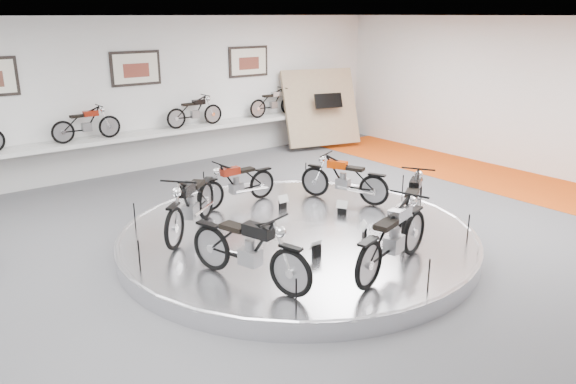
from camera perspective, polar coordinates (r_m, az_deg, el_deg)
floor at (r=10.07m, az=2.06°, el=-6.00°), size 16.00×16.00×0.00m
ceiling at (r=9.23m, az=2.35°, el=17.39°), size 16.00×16.00×0.00m
wall_back at (r=15.39m, az=-15.05°, el=9.45°), size 16.00×0.00×16.00m
wall_right at (r=15.77m, az=25.32°, el=8.55°), size 0.00×14.00×14.00m
orange_carpet_strip at (r=15.12m, az=22.24°, el=0.84°), size 2.40×12.60×0.01m
dado_band at (r=15.63m, az=-14.61°, el=4.18°), size 15.68×0.04×1.10m
display_platform at (r=10.23m, az=0.99°, el=-4.70°), size 6.40×6.40×0.30m
platform_rim at (r=10.18m, az=1.00°, el=-4.08°), size 6.40×6.40×0.10m
shelf at (r=15.29m, az=-14.31°, el=5.64°), size 11.00×0.55×0.10m
poster_center at (r=15.28m, az=-15.21°, el=12.03°), size 1.35×0.06×0.88m
poster_right at (r=16.95m, az=-4.03°, el=13.08°), size 1.35×0.06×0.88m
display_panel at (r=17.73m, az=3.35°, el=8.57°), size 2.56×1.52×2.30m
shelf_bike_b at (r=14.69m, az=-19.79°, el=6.33°), size 1.22×0.43×0.73m
shelf_bike_c at (r=15.86m, az=-9.44°, el=7.90°), size 1.22×0.43×0.73m
shelf_bike_d at (r=17.29m, az=-1.50°, el=8.92°), size 1.22×0.43×0.73m
bike_a at (r=11.67m, az=5.70°, el=1.40°), size 1.21×1.76×0.98m
bike_b at (r=11.44m, az=-5.21°, el=0.96°), size 1.61×0.61×0.94m
bike_c at (r=10.03m, az=-9.86°, el=-1.13°), size 1.87×1.72×1.11m
bike_d at (r=8.07m, az=-4.00°, el=-5.71°), size 1.15×1.96×1.09m
bike_e at (r=8.58m, az=10.67°, el=-4.42°), size 2.02×1.17×1.12m
bike_f at (r=10.28m, az=12.59°, el=-1.02°), size 1.85×1.48×1.05m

